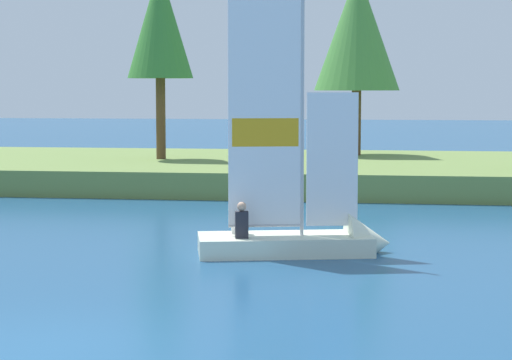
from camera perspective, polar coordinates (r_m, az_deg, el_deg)
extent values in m
plane|color=navy|center=(13.95, -12.84, -9.84)|extent=(200.00, 200.00, 0.00)
cube|color=olive|center=(37.11, 0.51, 0.55)|extent=(80.00, 12.41, 0.90)
cylinder|color=brown|center=(37.47, -5.72, 3.68)|extent=(0.37, 0.37, 3.16)
cone|color=#387F33|center=(37.54, -5.78, 9.39)|extent=(2.56, 2.56, 4.31)
cylinder|color=brown|center=(39.71, 6.03, 3.43)|extent=(0.39, 0.39, 2.68)
cone|color=#47893D|center=(39.75, 6.08, 8.93)|extent=(3.52, 3.52, 4.95)
cube|color=silver|center=(21.12, 1.73, -3.89)|extent=(4.05, 2.35, 0.42)
cone|color=silver|center=(21.44, 6.79, -3.79)|extent=(1.24, 1.55, 1.36)
cylinder|color=#B7B7BC|center=(20.89, 2.79, 4.77)|extent=(0.08, 0.08, 5.94)
cube|color=white|center=(20.80, 0.56, 4.39)|extent=(1.59, 0.40, 5.16)
cube|color=orange|center=(20.82, 0.56, 2.87)|extent=(1.43, 0.37, 0.62)
cube|color=white|center=(21.05, 4.59, 1.24)|extent=(1.12, 0.29, 2.95)
cylinder|color=#B7B7BC|center=(21.01, 0.56, -2.75)|extent=(1.60, 0.43, 0.06)
cube|color=#26262D|center=(20.62, -0.86, -2.70)|extent=(0.32, 0.26, 0.59)
sphere|color=tan|center=(20.57, -0.87, -1.59)|extent=(0.20, 0.20, 0.20)
cube|color=silver|center=(21.28, -1.10, -2.47)|extent=(0.32, 0.26, 0.57)
sphere|color=tan|center=(21.23, -1.10, -1.42)|extent=(0.20, 0.20, 0.20)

